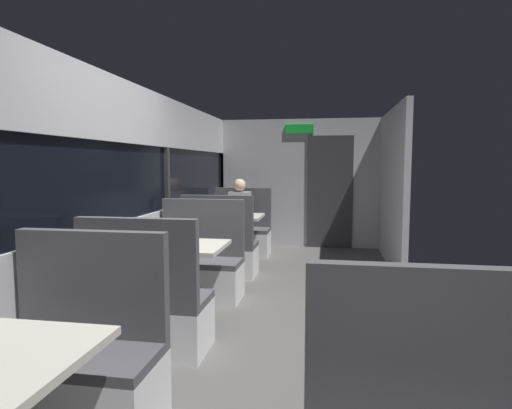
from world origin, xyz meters
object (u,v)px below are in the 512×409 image
at_px(bench_mid_window_facing_end, 147,312).
at_px(bench_mid_window_facing_entry, 199,269).
at_px(dining_table_mid_window, 177,255).
at_px(bench_far_window_facing_entry, 241,235).
at_px(bench_far_window_facing_end, 220,252).
at_px(seated_passenger, 240,223).
at_px(bench_near_window_facing_entry, 79,368).
at_px(dining_table_far_window, 232,222).

distance_m(bench_mid_window_facing_end, bench_mid_window_facing_entry, 1.40).
height_order(dining_table_mid_window, bench_mid_window_facing_end, bench_mid_window_facing_end).
bearing_deg(bench_far_window_facing_entry, bench_mid_window_facing_end, -90.00).
height_order(bench_far_window_facing_end, bench_far_window_facing_entry, same).
bearing_deg(seated_passenger, dining_table_mid_window, -90.00).
xyz_separation_m(bench_near_window_facing_entry, dining_table_far_window, (0.00, 4.00, 0.31)).
height_order(bench_near_window_facing_entry, bench_mid_window_facing_entry, same).
height_order(bench_near_window_facing_entry, seated_passenger, seated_passenger).
bearing_deg(bench_far_window_facing_end, dining_table_far_window, 90.00).
xyz_separation_m(dining_table_far_window, bench_far_window_facing_end, (0.00, -0.70, -0.31)).
height_order(bench_near_window_facing_entry, bench_far_window_facing_entry, same).
xyz_separation_m(bench_near_window_facing_entry, bench_mid_window_facing_entry, (0.00, 2.35, 0.00)).
bearing_deg(bench_far_window_facing_end, bench_mid_window_facing_entry, -90.00).
height_order(dining_table_mid_window, bench_far_window_facing_end, bench_far_window_facing_end).
bearing_deg(bench_far_window_facing_end, dining_table_mid_window, -90.00).
xyz_separation_m(dining_table_mid_window, dining_table_far_window, (0.00, 2.35, 0.00)).
relative_size(dining_table_far_window, bench_far_window_facing_end, 0.82).
relative_size(bench_mid_window_facing_entry, bench_far_window_facing_entry, 1.00).
distance_m(bench_mid_window_facing_end, seated_passenger, 3.68).
distance_m(dining_table_mid_window, dining_table_far_window, 2.35).
xyz_separation_m(bench_near_window_facing_entry, bench_mid_window_facing_end, (0.00, 0.95, 0.00)).
relative_size(bench_far_window_facing_end, seated_passenger, 0.87).
relative_size(bench_mid_window_facing_entry, seated_passenger, 0.87).
relative_size(bench_mid_window_facing_end, bench_far_window_facing_entry, 1.00).
xyz_separation_m(bench_mid_window_facing_end, bench_far_window_facing_entry, (0.00, 3.75, 0.00)).
bearing_deg(dining_table_far_window, seated_passenger, 90.00).
height_order(dining_table_mid_window, dining_table_far_window, same).
bearing_deg(bench_near_window_facing_entry, bench_far_window_facing_entry, 90.00).
relative_size(bench_near_window_facing_entry, bench_far_window_facing_entry, 1.00).
bearing_deg(bench_far_window_facing_end, bench_near_window_facing_entry, -90.00).
bearing_deg(dining_table_far_window, bench_far_window_facing_end, -90.00).
height_order(dining_table_mid_window, bench_mid_window_facing_entry, bench_mid_window_facing_entry).
xyz_separation_m(bench_mid_window_facing_entry, seated_passenger, (0.00, 2.28, 0.21)).
bearing_deg(bench_near_window_facing_entry, dining_table_far_window, 90.00).
height_order(dining_table_mid_window, seated_passenger, seated_passenger).
distance_m(bench_near_window_facing_entry, bench_far_window_facing_end, 3.30).
height_order(bench_mid_window_facing_entry, bench_far_window_facing_entry, same).
relative_size(dining_table_mid_window, bench_far_window_facing_entry, 0.82).
bearing_deg(seated_passenger, bench_mid_window_facing_entry, -90.00).
xyz_separation_m(dining_table_mid_window, seated_passenger, (0.00, 2.98, -0.10)).
bearing_deg(bench_mid_window_facing_end, bench_far_window_facing_end, 90.00).
height_order(bench_mid_window_facing_end, bench_far_window_facing_end, same).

